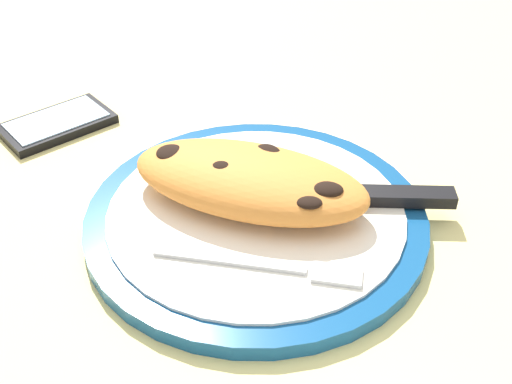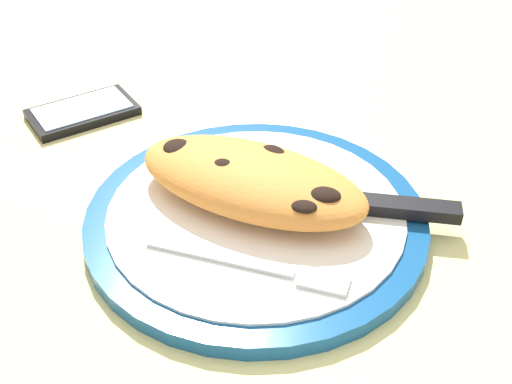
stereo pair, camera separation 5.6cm
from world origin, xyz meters
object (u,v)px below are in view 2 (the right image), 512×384
calzone (251,180)px  plate (256,217)px  knife (373,206)px  smartphone (83,112)px  fork (266,269)px

calzone → plate: bearing=-48.9°
knife → smartphone: 36.61cm
calzone → smartphone: 27.15cm
knife → smartphone: (-36.21, 5.10, -1.70)cm
fork → knife: bearing=63.4°
fork → smartphone: (-30.64, 16.25, -1.40)cm
fork → knife: 12.47cm
calzone → fork: 9.63cm
plate → calzone: size_ratio=1.39×
plate → knife: bearing=24.4°
knife → smartphone: size_ratio=1.61×
plate → calzone: 3.56cm
fork → plate: bearing=120.7°
calzone → knife: (10.60, 3.21, -1.81)cm
fork → smartphone: bearing=152.1°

